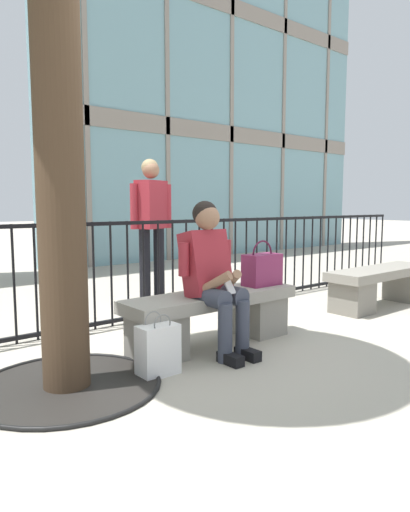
% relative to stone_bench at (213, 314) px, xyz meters
% --- Properties ---
extents(ground_plane, '(60.00, 60.00, 0.00)m').
position_rel_stone_bench_xyz_m(ground_plane, '(0.00, 0.00, -0.27)').
color(ground_plane, '#A8A091').
extents(stone_bench, '(1.60, 0.44, 0.45)m').
position_rel_stone_bench_xyz_m(stone_bench, '(0.00, 0.00, 0.00)').
color(stone_bench, gray).
rests_on(stone_bench, ground).
extents(seated_person_with_phone, '(0.52, 0.66, 1.21)m').
position_rel_stone_bench_xyz_m(seated_person_with_phone, '(-0.11, -0.13, 0.38)').
color(seated_person_with_phone, '#383D4C').
rests_on(seated_person_with_phone, ground).
extents(handbag_on_bench, '(0.35, 0.19, 0.41)m').
position_rel_stone_bench_xyz_m(handbag_on_bench, '(0.58, -0.01, 0.33)').
color(handbag_on_bench, '#7A234C').
rests_on(handbag_on_bench, stone_bench).
extents(shopping_bag, '(0.28, 0.17, 0.44)m').
position_rel_stone_bench_xyz_m(shopping_bag, '(-0.73, -0.28, -0.09)').
color(shopping_bag, white).
rests_on(shopping_bag, ground).
extents(bystander_at_railing, '(0.55, 0.35, 1.71)m').
position_rel_stone_bench_xyz_m(bystander_at_railing, '(0.50, 1.71, 0.73)').
color(bystander_at_railing, black).
rests_on(bystander_at_railing, ground).
extents(plaza_railing, '(9.09, 0.04, 1.02)m').
position_rel_stone_bench_xyz_m(plaza_railing, '(-0.00, 1.09, 0.25)').
color(plaza_railing, black).
rests_on(plaza_railing, ground).
extents(stone_bench_far, '(1.60, 0.44, 0.45)m').
position_rel_stone_bench_xyz_m(stone_bench_far, '(2.48, -0.09, 0.00)').
color(stone_bench_far, gray).
rests_on(stone_bench_far, ground).
extents(building_facade_right, '(8.96, 0.43, 9.00)m').
position_rel_stone_bench_xyz_m(building_facade_right, '(4.92, 5.37, 4.24)').
color(building_facade_right, '#729EA8').
rests_on(building_facade_right, ground).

